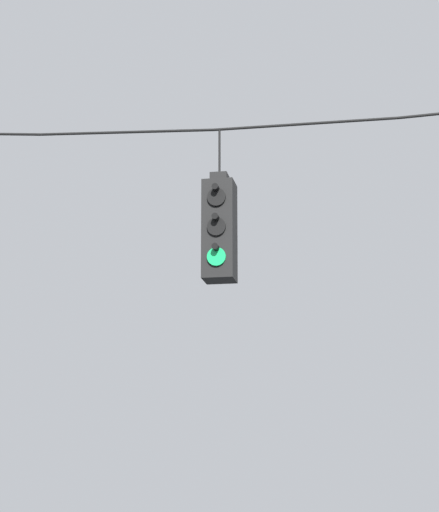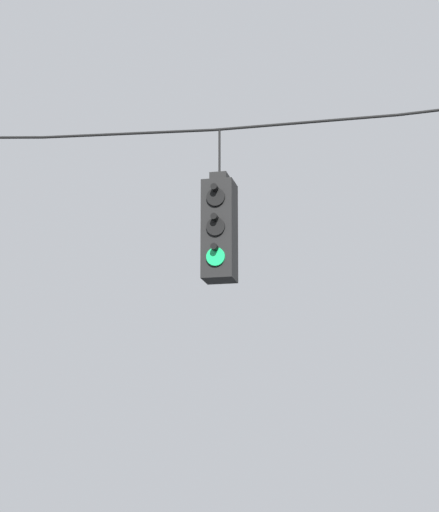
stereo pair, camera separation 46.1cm
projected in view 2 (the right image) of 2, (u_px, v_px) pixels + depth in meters
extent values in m
cylinder|color=black|center=(127.00, 134.00, 11.29)|extent=(2.03, 0.03, 0.11)
cylinder|color=black|center=(304.00, 123.00, 10.85)|extent=(2.02, 0.03, 0.03)
cube|color=black|center=(220.00, 231.00, 10.77)|extent=(0.34, 0.34, 1.10)
cube|color=black|center=(220.00, 179.00, 10.91)|extent=(0.19, 0.19, 0.10)
cylinder|color=black|center=(220.00, 152.00, 10.99)|extent=(0.02, 0.02, 0.52)
cylinder|color=black|center=(216.00, 197.00, 10.67)|extent=(0.20, 0.03, 0.20)
cylinder|color=black|center=(215.00, 188.00, 10.65)|extent=(0.07, 0.12, 0.07)
cylinder|color=black|center=(216.00, 227.00, 10.59)|extent=(0.20, 0.03, 0.20)
cylinder|color=black|center=(215.00, 217.00, 10.57)|extent=(0.07, 0.12, 0.07)
cylinder|color=#19C666|center=(216.00, 257.00, 10.51)|extent=(0.20, 0.03, 0.20)
cylinder|color=black|center=(215.00, 247.00, 10.49)|extent=(0.07, 0.12, 0.07)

